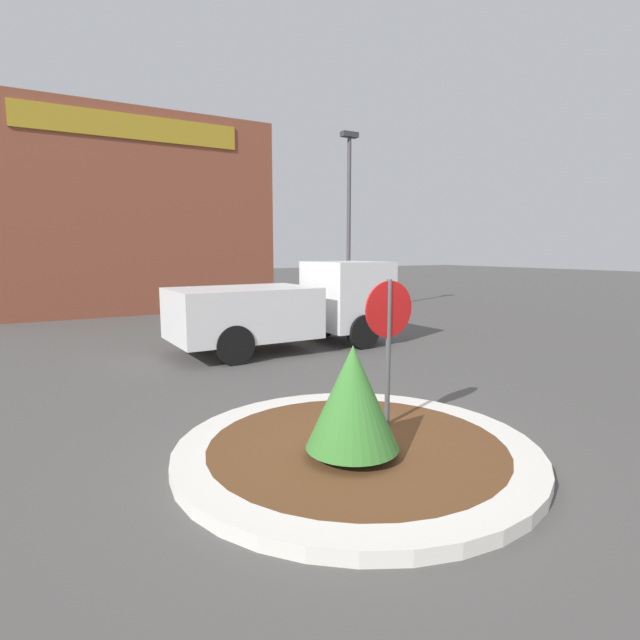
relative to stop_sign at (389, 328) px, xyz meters
The scene contains 7 objects.
ground_plane 1.70m from the stop_sign, 154.35° to the right, with size 120.00×120.00×0.00m, color #514F4C.
traffic_island 1.64m from the stop_sign, 154.35° to the right, with size 4.43×4.43×0.16m.
stop_sign is the anchor object (origin of this frame).
island_shrub 1.35m from the stop_sign, 147.27° to the right, with size 1.07×1.07×1.30m.
utility_truck 6.36m from the stop_sign, 75.00° to the left, with size 5.69×2.33×2.21m.
storefront_building 18.13m from the stop_sign, 91.22° to the left, with size 11.35×6.07×7.86m.
light_pole 13.97m from the stop_sign, 58.73° to the left, with size 0.70×0.30×7.10m.
Camera 1 is at (-3.34, -4.83, 2.51)m, focal length 28.00 mm.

